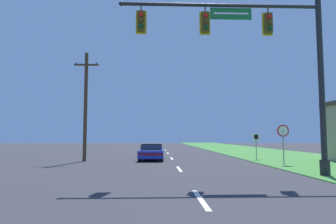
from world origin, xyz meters
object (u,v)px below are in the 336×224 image
object	(u,v)px
car_ahead	(152,152)
route_sign_post	(256,140)
stop_sign	(283,135)
signal_mast	(268,56)
utility_pole_near	(86,104)

from	to	relation	value
car_ahead	route_sign_post	world-z (taller)	route_sign_post
car_ahead	route_sign_post	xyz separation A→B (m)	(8.19, -0.21, 0.92)
stop_sign	route_sign_post	xyz separation A→B (m)	(-0.22, 4.52, -0.34)
stop_sign	route_sign_post	size ratio (longest dim) A/B	1.23
signal_mast	car_ahead	distance (m)	12.45
stop_sign	car_ahead	bearing A→B (deg)	150.61
utility_pole_near	stop_sign	bearing A→B (deg)	-14.64
route_sign_post	car_ahead	bearing A→B (deg)	178.55
signal_mast	stop_sign	world-z (taller)	signal_mast
signal_mast	route_sign_post	world-z (taller)	signal_mast
stop_sign	route_sign_post	world-z (taller)	stop_sign
car_ahead	stop_sign	bearing A→B (deg)	-29.39
route_sign_post	utility_pole_near	bearing A→B (deg)	-175.38
signal_mast	route_sign_post	bearing A→B (deg)	74.92
signal_mast	car_ahead	world-z (taller)	signal_mast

